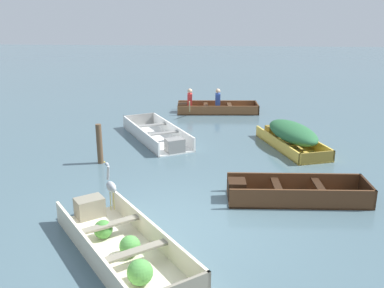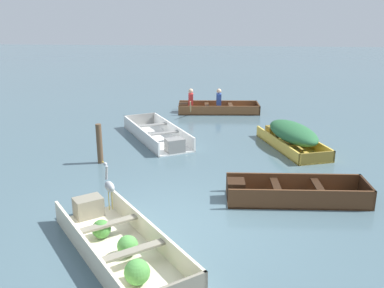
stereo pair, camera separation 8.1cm
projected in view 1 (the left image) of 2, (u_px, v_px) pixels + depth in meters
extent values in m
plane|color=#47606B|center=(186.00, 223.00, 7.97)|extent=(80.00, 80.00, 0.00)
cube|color=beige|center=(123.00, 253.00, 6.95)|extent=(2.95, 3.35, 0.04)
cube|color=beige|center=(90.00, 253.00, 6.61)|extent=(2.09, 2.68, 0.41)
cube|color=beige|center=(152.00, 233.00, 7.17)|extent=(2.09, 2.68, 0.41)
cube|color=gray|center=(90.00, 207.00, 8.08)|extent=(0.63, 0.60, 0.37)
cube|color=gray|center=(110.00, 224.00, 7.26)|extent=(0.92, 0.76, 0.04)
cube|color=gray|center=(136.00, 251.00, 6.46)|extent=(0.92, 0.76, 0.04)
sphere|color=#428438|center=(103.00, 229.00, 7.31)|extent=(0.33, 0.33, 0.33)
sphere|color=#4C9342|center=(130.00, 246.00, 6.79)|extent=(0.34, 0.34, 0.34)
sphere|color=#4C9342|center=(140.00, 272.00, 6.08)|extent=(0.38, 0.38, 0.38)
cube|color=#E5BC47|center=(291.00, 147.00, 12.26)|extent=(1.88, 3.00, 0.04)
cube|color=#E5BC47|center=(276.00, 144.00, 12.11)|extent=(0.97, 2.68, 0.32)
cube|color=#E5BC47|center=(307.00, 141.00, 12.33)|extent=(0.97, 2.68, 0.32)
cube|color=olive|center=(317.00, 158.00, 10.94)|extent=(0.97, 0.38, 0.32)
cube|color=olive|center=(274.00, 131.00, 13.35)|extent=(0.55, 0.49, 0.29)
cube|color=olive|center=(285.00, 136.00, 12.59)|extent=(0.92, 0.45, 0.04)
cube|color=olive|center=(299.00, 144.00, 11.80)|extent=(0.92, 0.45, 0.04)
ellipsoid|color=#286038|center=(293.00, 132.00, 12.13)|extent=(1.67, 2.50, 0.49)
cube|color=white|center=(156.00, 138.00, 13.11)|extent=(2.61, 3.45, 0.04)
cube|color=white|center=(172.00, 130.00, 13.26)|extent=(1.69, 2.93, 0.41)
cube|color=white|center=(140.00, 134.00, 12.84)|extent=(1.69, 2.93, 0.41)
cube|color=gray|center=(139.00, 120.00, 14.48)|extent=(0.99, 0.59, 0.41)
cube|color=gray|center=(175.00, 145.00, 11.75)|extent=(0.61, 0.56, 0.37)
cube|color=gray|center=(162.00, 133.00, 12.59)|extent=(0.95, 0.63, 0.04)
cube|color=gray|center=(150.00, 125.00, 13.45)|extent=(0.95, 0.63, 0.04)
cube|color=#4C2D19|center=(297.00, 199.00, 8.92)|extent=(2.94, 1.10, 0.04)
cube|color=#4C2D19|center=(302.00, 200.00, 8.44)|extent=(2.89, 0.21, 0.42)
cube|color=#4C2D19|center=(293.00, 182.00, 9.28)|extent=(2.89, 0.21, 0.42)
cube|color=black|center=(367.00, 191.00, 8.83)|extent=(0.10, 0.93, 0.42)
cube|color=black|center=(237.00, 189.00, 8.89)|extent=(0.38, 0.44, 0.38)
cube|color=black|center=(277.00, 186.00, 8.84)|extent=(0.21, 0.84, 0.04)
cube|color=black|center=(319.00, 186.00, 8.82)|extent=(0.21, 0.84, 0.04)
cube|color=brown|center=(218.00, 112.00, 16.50)|extent=(3.14, 1.32, 0.04)
cube|color=brown|center=(218.00, 111.00, 15.96)|extent=(3.06, 0.29, 0.35)
cube|color=brown|center=(217.00, 105.00, 16.94)|extent=(3.06, 0.29, 0.35)
cube|color=#3F2716|center=(257.00, 108.00, 16.44)|extent=(0.13, 1.08, 0.35)
cube|color=#3F2716|center=(183.00, 107.00, 16.45)|extent=(0.40, 0.51, 0.31)
cube|color=#3F2716|center=(206.00, 105.00, 16.43)|extent=(0.24, 0.99, 0.04)
cube|color=#3F2716|center=(230.00, 105.00, 16.42)|extent=(0.24, 0.99, 0.04)
cube|color=#2D4CA5|center=(218.00, 99.00, 16.35)|extent=(0.20, 0.29, 0.44)
sphere|color=beige|center=(218.00, 91.00, 16.26)|extent=(0.18, 0.18, 0.18)
cube|color=red|center=(190.00, 99.00, 16.36)|extent=(0.20, 0.29, 0.44)
sphere|color=beige|center=(190.00, 91.00, 16.26)|extent=(0.18, 0.18, 0.18)
cylinder|color=tan|center=(190.00, 107.00, 15.59)|extent=(0.09, 0.64, 0.55)
cylinder|color=tan|center=(190.00, 98.00, 17.19)|extent=(0.09, 0.64, 0.55)
cylinder|color=olive|center=(111.00, 201.00, 7.48)|extent=(0.02, 0.02, 0.35)
cylinder|color=olive|center=(114.00, 200.00, 7.51)|extent=(0.02, 0.02, 0.35)
ellipsoid|color=#93999E|center=(111.00, 187.00, 7.42)|extent=(0.30, 0.34, 0.18)
cylinder|color=#93999E|center=(108.00, 173.00, 7.45)|extent=(0.10, 0.12, 0.28)
ellipsoid|color=#93999E|center=(107.00, 164.00, 7.43)|extent=(0.11, 0.12, 0.06)
cone|color=gold|center=(105.00, 163.00, 7.50)|extent=(0.08, 0.10, 0.02)
cylinder|color=brown|center=(99.00, 144.00, 10.89)|extent=(0.15, 0.15, 1.04)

